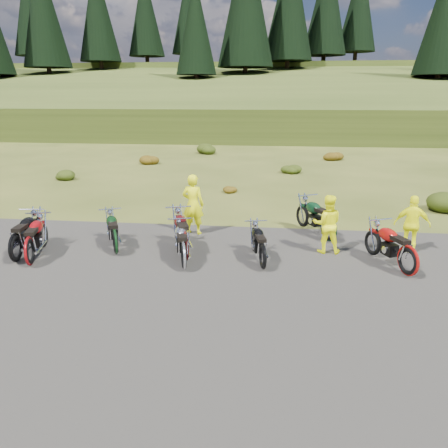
# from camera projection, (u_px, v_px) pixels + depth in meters

# --- Properties ---
(ground) EXTENTS (300.00, 300.00, 0.00)m
(ground) POSITION_uv_depth(u_px,v_px,m) (204.00, 274.00, 10.70)
(ground) COLOR #384316
(ground) RESTS_ON ground
(gravel_pad) EXTENTS (20.00, 12.00, 0.04)m
(gravel_pad) POSITION_uv_depth(u_px,v_px,m) (189.00, 314.00, 8.80)
(gravel_pad) COLOR black
(gravel_pad) RESTS_ON ground
(hill_slope) EXTENTS (300.00, 45.97, 9.37)m
(hill_slope) POSITION_uv_depth(u_px,v_px,m) (264.00, 126.00, 58.26)
(hill_slope) COLOR #314015
(hill_slope) RESTS_ON ground
(hill_plateau) EXTENTS (300.00, 90.00, 9.17)m
(hill_plateau) POSITION_uv_depth(u_px,v_px,m) (270.00, 110.00, 115.34)
(hill_plateau) COLOR #314015
(hill_plateau) RESTS_ON ground
(conifer_15) EXTENTS (7.92, 7.92, 20.00)m
(conifer_15) POSITION_uv_depth(u_px,v_px,m) (31.00, 5.00, 82.18)
(conifer_15) COLOR black
(conifer_15) RESTS_ON ground
(conifer_17) EXTENTS (7.04, 7.04, 18.00)m
(conifer_17) POSITION_uv_depth(u_px,v_px,m) (43.00, 10.00, 63.99)
(conifer_17) COLOR black
(conifer_17) RESTS_ON ground
(conifer_18) EXTENTS (6.60, 6.60, 17.00)m
(conifer_18) POSITION_uv_depth(u_px,v_px,m) (97.00, 11.00, 68.83)
(conifer_18) COLOR black
(conifer_18) RESTS_ON ground
(conifer_19) EXTENTS (6.16, 6.16, 16.00)m
(conifer_19) POSITION_uv_depth(u_px,v_px,m) (145.00, 12.00, 73.67)
(conifer_19) COLOR black
(conifer_19) RESTS_ON ground
(conifer_20) EXTENTS (5.72, 5.72, 15.00)m
(conifer_20) POSITION_uv_depth(u_px,v_px,m) (187.00, 16.00, 78.63)
(conifer_20) COLOR black
(conifer_20) RESTS_ON ground
(conifer_21) EXTENTS (5.28, 5.28, 14.00)m
(conifer_21) POSITION_uv_depth(u_px,v_px,m) (196.00, 25.00, 55.65)
(conifer_21) COLOR black
(conifer_21) RESTS_ON ground
(conifer_23) EXTENTS (7.48, 7.48, 19.00)m
(conifer_23) POSITION_uv_depth(u_px,v_px,m) (290.00, 0.00, 64.32)
(conifer_23) COLOR black
(conifer_23) RESTS_ON ground
(conifer_24) EXTENTS (7.04, 7.04, 18.00)m
(conifer_24) POSITION_uv_depth(u_px,v_px,m) (327.00, 2.00, 69.16)
(conifer_24) COLOR black
(conifer_24) RESTS_ON ground
(conifer_25) EXTENTS (6.60, 6.60, 17.00)m
(conifer_25) POSITION_uv_depth(u_px,v_px,m) (359.00, 5.00, 74.06)
(conifer_25) COLOR black
(conifer_25) RESTS_ON ground
(conifer_26) EXTENTS (6.16, 6.16, 16.00)m
(conifer_26) POSITION_uv_depth(u_px,v_px,m) (446.00, 12.00, 51.13)
(conifer_26) COLOR black
(conifer_26) RESTS_ON ground
(shrub_1) EXTENTS (1.03, 1.03, 0.61)m
(shrub_1) POSITION_uv_depth(u_px,v_px,m) (64.00, 174.00, 22.37)
(shrub_1) COLOR #22320C
(shrub_1) RESTS_ON ground
(shrub_2) EXTENTS (1.30, 1.30, 0.77)m
(shrub_2) POSITION_uv_depth(u_px,v_px,m) (148.00, 158.00, 27.07)
(shrub_2) COLOR #5C350B
(shrub_2) RESTS_ON ground
(shrub_3) EXTENTS (1.56, 1.56, 0.92)m
(shrub_3) POSITION_uv_depth(u_px,v_px,m) (207.00, 148.00, 31.77)
(shrub_3) COLOR #22320C
(shrub_3) RESTS_ON ground
(shrub_4) EXTENTS (0.77, 0.77, 0.45)m
(shrub_4) POSITION_uv_depth(u_px,v_px,m) (228.00, 188.00, 19.43)
(shrub_4) COLOR #5C350B
(shrub_4) RESTS_ON ground
(shrub_5) EXTENTS (1.03, 1.03, 0.61)m
(shrub_5) POSITION_uv_depth(u_px,v_px,m) (290.00, 168.00, 24.13)
(shrub_5) COLOR #22320C
(shrub_5) RESTS_ON ground
(shrub_6) EXTENTS (1.30, 1.30, 0.77)m
(shrub_6) POSITION_uv_depth(u_px,v_px,m) (332.00, 154.00, 28.83)
(shrub_6) COLOR #5C350B
(shrub_6) RESTS_ON ground
(motorcycle_0) EXTENTS (0.99, 2.24, 1.13)m
(motorcycle_0) POSITION_uv_depth(u_px,v_px,m) (18.00, 262.00, 11.48)
(motorcycle_0) COLOR black
(motorcycle_0) RESTS_ON ground
(motorcycle_1) EXTENTS (1.23, 2.22, 1.11)m
(motorcycle_1) POSITION_uv_depth(u_px,v_px,m) (31.00, 266.00, 11.24)
(motorcycle_1) COLOR maroon
(motorcycle_1) RESTS_ON ground
(motorcycle_2) EXTENTS (1.45, 2.07, 1.04)m
(motorcycle_2) POSITION_uv_depth(u_px,v_px,m) (116.00, 255.00, 12.01)
(motorcycle_2) COLOR black
(motorcycle_2) RESTS_ON ground
(motorcycle_3) EXTENTS (1.20, 2.09, 1.04)m
(motorcycle_3) POSITION_uv_depth(u_px,v_px,m) (184.00, 270.00, 10.98)
(motorcycle_3) COLOR silver
(motorcycle_3) RESTS_ON ground
(motorcycle_4) EXTENTS (1.47, 2.39, 1.19)m
(motorcycle_4) POSITION_uv_depth(u_px,v_px,m) (186.00, 261.00, 11.53)
(motorcycle_4) COLOR #440B0C
(motorcycle_4) RESTS_ON ground
(motorcycle_5) EXTENTS (1.03, 1.98, 0.99)m
(motorcycle_5) POSITION_uv_depth(u_px,v_px,m) (262.00, 270.00, 10.98)
(motorcycle_5) COLOR black
(motorcycle_5) RESTS_ON ground
(motorcycle_6) EXTENTS (1.49, 2.24, 1.12)m
(motorcycle_6) POSITION_uv_depth(u_px,v_px,m) (406.00, 276.00, 10.60)
(motorcycle_6) COLOR #9C0F0B
(motorcycle_6) RESTS_ON ground
(motorcycle_7) EXTENTS (1.70, 2.33, 1.17)m
(motorcycle_7) POSITION_uv_depth(u_px,v_px,m) (328.00, 242.00, 13.05)
(motorcycle_7) COLOR black
(motorcycle_7) RESTS_ON ground
(person_middle) EXTENTS (0.75, 0.55, 1.88)m
(person_middle) POSITION_uv_depth(u_px,v_px,m) (193.00, 205.00, 13.50)
(person_middle) COLOR #F8FB0D
(person_middle) RESTS_ON ground
(person_right_a) EXTENTS (0.80, 0.63, 1.62)m
(person_right_a) POSITION_uv_depth(u_px,v_px,m) (327.00, 225.00, 11.92)
(person_right_a) COLOR #F8FB0D
(person_right_a) RESTS_ON ground
(person_right_b) EXTENTS (1.00, 0.56, 1.60)m
(person_right_b) POSITION_uv_depth(u_px,v_px,m) (412.00, 225.00, 11.92)
(person_right_b) COLOR #F8FB0D
(person_right_b) RESTS_ON ground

